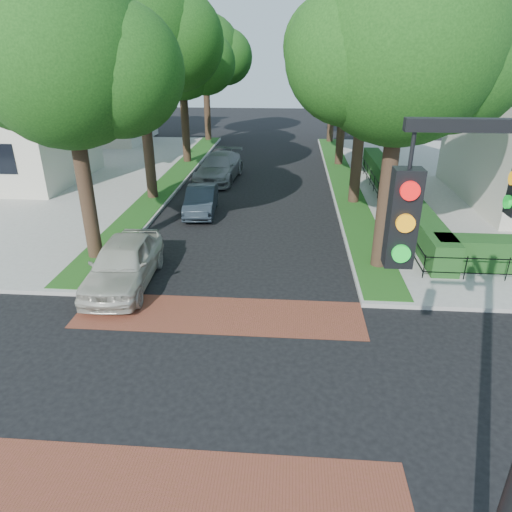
# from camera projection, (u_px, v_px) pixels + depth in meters

# --- Properties ---
(ground) EXTENTS (120.00, 120.00, 0.00)m
(ground) POSITION_uv_depth(u_px,v_px,m) (200.00, 383.00, 11.38)
(ground) COLOR black
(ground) RESTS_ON ground
(crosswalk_far) EXTENTS (9.00, 2.20, 0.01)m
(crosswalk_far) POSITION_uv_depth(u_px,v_px,m) (219.00, 315.00, 14.28)
(crosswalk_far) COLOR brown
(crosswalk_far) RESTS_ON ground
(crosswalk_near) EXTENTS (9.00, 2.20, 0.01)m
(crosswalk_near) POSITION_uv_depth(u_px,v_px,m) (168.00, 496.00, 8.47)
(crosswalk_near) COLOR brown
(crosswalk_near) RESTS_ON ground
(grass_strip_ne) EXTENTS (1.60, 29.80, 0.02)m
(grass_strip_ne) POSITION_uv_depth(u_px,v_px,m) (344.00, 181.00, 28.30)
(grass_strip_ne) COLOR #1E4614
(grass_strip_ne) RESTS_ON sidewalk_ne
(grass_strip_nw) EXTENTS (1.60, 29.80, 0.02)m
(grass_strip_nw) POSITION_uv_depth(u_px,v_px,m) (173.00, 178.00, 29.05)
(grass_strip_nw) COLOR #1E4614
(grass_strip_nw) RESTS_ON sidewalk_nw
(tree_right_near) EXTENTS (7.75, 6.67, 10.66)m
(tree_right_near) POSITION_uv_depth(u_px,v_px,m) (406.00, 49.00, 14.43)
(tree_right_near) COLOR black
(tree_right_near) RESTS_ON sidewalk_ne
(tree_right_mid) EXTENTS (8.25, 7.09, 11.22)m
(tree_right_mid) POSITION_uv_depth(u_px,v_px,m) (369.00, 41.00, 21.57)
(tree_right_mid) COLOR black
(tree_right_mid) RESTS_ON sidewalk_ne
(tree_right_far) EXTENTS (7.25, 6.23, 9.74)m
(tree_right_far) POSITION_uv_depth(u_px,v_px,m) (347.00, 62.00, 30.17)
(tree_right_far) COLOR black
(tree_right_far) RESTS_ON sidewalk_ne
(tree_right_back) EXTENTS (7.50, 6.45, 10.20)m
(tree_right_back) POSITION_uv_depth(u_px,v_px,m) (336.00, 55.00, 38.21)
(tree_right_back) COLOR black
(tree_right_back) RESTS_ON sidewalk_ne
(tree_left_near) EXTENTS (7.50, 6.45, 10.20)m
(tree_left_near) POSITION_uv_depth(u_px,v_px,m) (71.00, 60.00, 15.34)
(tree_left_near) COLOR black
(tree_left_near) RESTS_ON sidewalk_nw
(tree_left_mid) EXTENTS (8.00, 6.88, 11.48)m
(tree_left_mid) POSITION_uv_depth(u_px,v_px,m) (141.00, 33.00, 22.18)
(tree_left_mid) COLOR black
(tree_left_mid) RESTS_ON sidewalk_nw
(tree_left_far) EXTENTS (7.00, 6.02, 9.86)m
(tree_left_far) POSITION_uv_depth(u_px,v_px,m) (183.00, 58.00, 30.84)
(tree_left_far) COLOR black
(tree_left_far) RESTS_ON sidewalk_nw
(tree_left_back) EXTENTS (7.75, 6.66, 10.44)m
(tree_left_back) POSITION_uv_depth(u_px,v_px,m) (207.00, 53.00, 38.92)
(tree_left_back) COLOR black
(tree_left_back) RESTS_ON sidewalk_nw
(hedge_main_road) EXTENTS (1.00, 18.00, 1.20)m
(hedge_main_road) POSITION_uv_depth(u_px,v_px,m) (396.00, 192.00, 24.17)
(hedge_main_road) COLOR #174419
(hedge_main_road) RESTS_ON sidewalk_ne
(fence_main_road) EXTENTS (0.06, 18.00, 0.90)m
(fence_main_road) POSITION_uv_depth(u_px,v_px,m) (380.00, 194.00, 24.29)
(fence_main_road) COLOR black
(fence_main_road) RESTS_ON sidewalk_ne
(house_left_far) EXTENTS (10.00, 9.00, 10.14)m
(house_left_far) POSITION_uv_depth(u_px,v_px,m) (90.00, 83.00, 39.47)
(house_left_far) COLOR silver
(house_left_far) RESTS_ON sidewalk_nw
(parked_car_front) EXTENTS (2.19, 5.00, 1.68)m
(parked_car_front) POSITION_uv_depth(u_px,v_px,m) (124.00, 263.00, 15.83)
(parked_car_front) COLOR #B8B5A6
(parked_car_front) RESTS_ON ground
(parked_car_middle) EXTENTS (1.72, 4.16, 1.34)m
(parked_car_middle) POSITION_uv_depth(u_px,v_px,m) (201.00, 200.00, 23.00)
(parked_car_middle) COLOR #212A32
(parked_car_middle) RESTS_ON ground
(parked_car_rear) EXTENTS (2.79, 5.86, 1.65)m
(parked_car_rear) POSITION_uv_depth(u_px,v_px,m) (219.00, 167.00, 28.93)
(parked_car_rear) COLOR gray
(parked_car_rear) RESTS_ON ground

